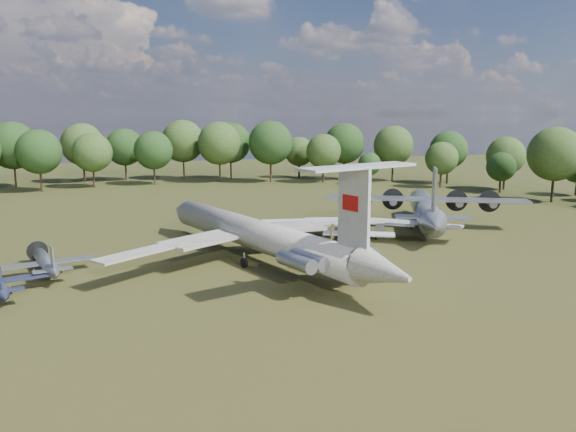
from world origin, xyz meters
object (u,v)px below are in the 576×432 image
object	(u,v)px
an12_transport	(426,213)
small_prop_northwest	(46,265)
person_on_il62	(332,232)
tu104_jet	(360,225)
il62_airliner	(257,240)

from	to	relation	value
an12_transport	small_prop_northwest	distance (m)	55.41
person_on_il62	tu104_jet	bearing A→B (deg)	-155.66
small_prop_northwest	tu104_jet	bearing A→B (deg)	-5.08
tu104_jet	person_on_il62	xyz separation A→B (m)	(-12.26, -22.03, 4.09)
il62_airliner	person_on_il62	xyz separation A→B (m)	(4.94, -13.39, 3.46)
il62_airliner	an12_transport	xyz separation A→B (m)	(29.90, 12.71, -0.24)
tu104_jet	an12_transport	xyz separation A→B (m)	(12.71, 4.07, 0.39)
tu104_jet	person_on_il62	distance (m)	25.54
small_prop_northwest	person_on_il62	size ratio (longest dim) A/B	7.79
small_prop_northwest	an12_transport	bearing A→B (deg)	-3.61
tu104_jet	small_prop_northwest	distance (m)	42.12
tu104_jet	il62_airliner	bearing A→B (deg)	-129.93
person_on_il62	small_prop_northwest	bearing A→B (deg)	-61.60
small_prop_northwest	person_on_il62	distance (m)	32.38
an12_transport	small_prop_northwest	xyz separation A→B (m)	(-53.96, -12.57, -1.26)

